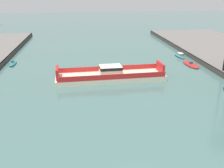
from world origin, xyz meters
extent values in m
cube|color=beige|center=(0.68, 31.92, 0.55)|extent=(23.63, 7.23, 1.10)
cube|color=red|center=(0.54, 34.94, 1.65)|extent=(22.42, 1.14, 1.10)
cube|color=red|center=(0.81, 28.90, 1.65)|extent=(22.42, 1.14, 1.10)
cube|color=beige|center=(0.68, 31.92, 2.11)|extent=(4.82, 3.60, 2.02)
cube|color=black|center=(0.68, 31.92, 2.77)|extent=(4.87, 3.65, 0.60)
cube|color=red|center=(11.85, 32.43, 2.20)|extent=(0.70, 4.34, 2.20)
cube|color=red|center=(-10.50, 31.41, 2.20)|extent=(0.70, 4.34, 2.20)
ellipsoid|color=red|center=(22.54, 40.46, 0.21)|extent=(2.89, 7.71, 0.42)
cube|color=#4C4C51|center=(22.54, 40.46, 0.67)|extent=(0.90, 0.44, 0.50)
ellipsoid|color=#237075|center=(-23.24, 46.94, 0.25)|extent=(1.77, 5.51, 0.49)
cube|color=#4C4C51|center=(-23.24, 46.94, 0.74)|extent=(0.56, 0.42, 0.50)
ellipsoid|color=#237075|center=(22.88, 49.08, 0.21)|extent=(1.98, 5.90, 0.42)
cube|color=silver|center=(22.89, 48.64, 0.80)|extent=(1.32, 2.08, 0.76)
cube|color=black|center=(22.89, 48.64, 0.89)|extent=(1.36, 2.14, 0.23)
camera|label=1|loc=(-5.47, -19.92, 18.63)|focal=40.95mm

